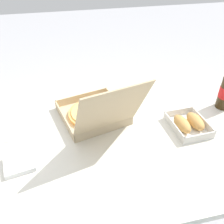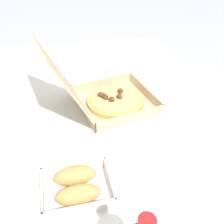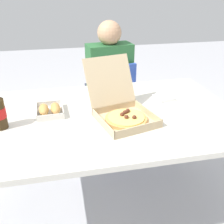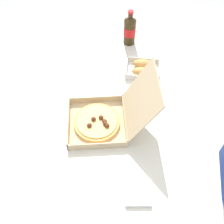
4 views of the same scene
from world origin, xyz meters
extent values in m
plane|color=#B2B2B7|center=(0.00, 0.00, 0.00)|extent=(10.00, 10.00, 0.00)
cube|color=silver|center=(0.00, 0.00, 0.71)|extent=(1.49, 0.96, 0.03)
cylinder|color=#B7B7BC|center=(-0.68, -0.41, 0.35)|extent=(0.05, 0.05, 0.69)
cube|color=tan|center=(0.07, -0.11, 0.73)|extent=(0.34, 0.34, 0.01)
cube|color=tan|center=(0.10, -0.25, 0.75)|extent=(0.28, 0.07, 0.04)
cube|color=tan|center=(-0.06, -0.15, 0.75)|extent=(0.07, 0.28, 0.04)
cube|color=tan|center=(0.20, -0.08, 0.75)|extent=(0.07, 0.28, 0.04)
cube|color=tan|center=(0.04, 0.02, 0.75)|extent=(0.28, 0.07, 0.04)
cube|color=tan|center=(0.02, 0.09, 0.90)|extent=(0.31, 0.20, 0.26)
cylinder|color=tan|center=(0.07, -0.11, 0.74)|extent=(0.23, 0.23, 0.02)
cylinder|color=#EAC666|center=(0.07, -0.11, 0.75)|extent=(0.20, 0.20, 0.01)
sphere|color=#562819|center=(0.09, -0.06, 0.76)|extent=(0.02, 0.02, 0.02)
sphere|color=#562819|center=(0.11, -0.14, 0.76)|extent=(0.02, 0.02, 0.02)
sphere|color=#562819|center=(0.05, -0.09, 0.76)|extent=(0.02, 0.02, 0.02)
sphere|color=#562819|center=(0.08, -0.07, 0.76)|extent=(0.02, 0.02, 0.02)
sphere|color=#562819|center=(0.07, -0.13, 0.76)|extent=(0.02, 0.02, 0.02)
sphere|color=#562819|center=(0.07, -0.07, 0.76)|extent=(0.02, 0.02, 0.02)
cube|color=white|center=(-0.34, 0.07, 0.73)|extent=(0.16, 0.20, 0.00)
cube|color=silver|center=(-0.33, -0.02, 0.75)|extent=(0.15, 0.01, 0.03)
cube|color=silver|center=(-0.34, 0.16, 0.75)|extent=(0.15, 0.01, 0.03)
cube|color=silver|center=(-0.41, 0.07, 0.75)|extent=(0.02, 0.19, 0.03)
cube|color=silver|center=(-0.26, 0.07, 0.75)|extent=(0.02, 0.19, 0.03)
ellipsoid|color=tan|center=(-0.37, 0.07, 0.76)|extent=(0.06, 0.12, 0.05)
ellipsoid|color=tan|center=(-0.30, 0.07, 0.76)|extent=(0.06, 0.12, 0.05)
cube|color=white|center=(0.39, 0.13, 0.73)|extent=(0.13, 0.13, 0.02)
camera|label=1|loc=(0.18, 0.81, 1.44)|focal=38.73mm
camera|label=2|loc=(-0.82, 0.06, 1.35)|focal=43.60mm
camera|label=3|loc=(-0.26, -1.30, 1.40)|focal=41.29mm
camera|label=4|loc=(0.80, 0.10, 1.84)|focal=43.32mm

